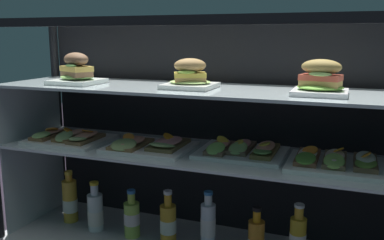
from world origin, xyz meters
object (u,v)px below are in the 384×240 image
Objects in this scene: plated_roll_sandwich_left_of_center at (191,77)px; juice_bottle_near_post at (95,212)px; juice_bottle_back_right at (132,218)px; plated_roll_sandwich_near_left_corner at (77,72)px; open_sandwich_tray_far_right at (69,137)px; juice_bottle_tucked_behind at (208,225)px; juice_bottle_front_left_end at (298,239)px; plated_roll_sandwich_near_right_corner at (321,81)px; open_sandwich_tray_right_of_center at (149,145)px; open_sandwich_tray_mid_right at (242,150)px; juice_bottle_front_fourth at (169,222)px; juice_bottle_back_center at (70,201)px; open_sandwich_tray_near_left_corner at (336,161)px; juice_bottle_front_middle at (256,238)px.

juice_bottle_near_post is (-0.44, 0.01, -0.59)m from plated_roll_sandwich_left_of_center.
plated_roll_sandwich_near_left_corner is at bearing -168.45° from juice_bottle_back_right.
open_sandwich_tray_far_right reaches higher than juice_bottle_tucked_behind.
juice_bottle_front_left_end is at bearing 0.65° from juice_bottle_tucked_behind.
plated_roll_sandwich_near_right_corner is 1.07m from juice_bottle_near_post.
open_sandwich_tray_right_of_center is at bearing -176.14° from plated_roll_sandwich_left_of_center.
open_sandwich_tray_mid_right is 1.45× the size of juice_bottle_front_fourth.
juice_bottle_back_center is at bearing 177.76° from juice_bottle_front_fourth.
open_sandwich_tray_far_right is at bearing -177.70° from plated_roll_sandwich_left_of_center.
juice_bottle_back_right is 0.93× the size of juice_bottle_front_fourth.
open_sandwich_tray_mid_right is (-0.27, 0.06, -0.27)m from plated_roll_sandwich_near_right_corner.
plated_roll_sandwich_near_left_corner is 1.00× the size of plated_roll_sandwich_left_of_center.
open_sandwich_tray_near_left_corner reaches higher than juice_bottle_front_fourth.
plated_roll_sandwich_left_of_center is 0.70m from juice_bottle_front_left_end.
plated_roll_sandwich_left_of_center is 0.58m from juice_bottle_tucked_behind.
juice_bottle_front_fourth is at bearing -176.72° from open_sandwich_tray_mid_right.
open_sandwich_tray_right_of_center reaches higher than juice_bottle_back_center.
juice_bottle_front_fourth is at bearing 179.86° from juice_bottle_tucked_behind.
plated_roll_sandwich_near_left_corner is at bearing -171.59° from juice_bottle_front_fourth.
plated_roll_sandwich_near_left_corner is 0.94m from juice_bottle_front_middle.
juice_bottle_front_middle is at bearing 178.93° from juice_bottle_front_left_end.
juice_bottle_front_left_end is (0.67, 0.02, 0.02)m from juice_bottle_back_right.
juice_bottle_front_middle is 0.15m from juice_bottle_front_left_end.
open_sandwich_tray_far_right reaches higher than juice_bottle_front_left_end.
juice_bottle_front_left_end is at bearing 0.39° from juice_bottle_front_fourth.
juice_bottle_back_center is 1.16× the size of juice_bottle_back_right.
juice_bottle_front_middle is (0.42, 0.04, -0.33)m from open_sandwich_tray_right_of_center.
juice_bottle_back_center is 0.85m from juice_bottle_front_middle.
plated_roll_sandwich_near_left_corner is 0.75× the size of juice_bottle_tucked_behind.
juice_bottle_back_right is at bearing -177.95° from juice_bottle_tucked_behind.
plated_roll_sandwich_left_of_center is at bearing 2.30° from open_sandwich_tray_far_right.
plated_roll_sandwich_near_right_corner is 0.81m from juice_bottle_front_fourth.
open_sandwich_tray_mid_right reaches higher than juice_bottle_near_post.
open_sandwich_tray_mid_right is (0.35, 0.05, 0.00)m from open_sandwich_tray_right_of_center.
plated_roll_sandwich_near_left_corner is 0.56× the size of open_sandwich_tray_mid_right.
juice_bottle_back_center is at bearing 172.64° from open_sandwich_tray_right_of_center.
juice_bottle_front_left_end is (0.34, 0.00, -0.00)m from juice_bottle_tucked_behind.
open_sandwich_tray_right_of_center reaches higher than juice_bottle_back_right.
open_sandwich_tray_mid_right is 1.00× the size of open_sandwich_tray_near_left_corner.
open_sandwich_tray_near_left_corner is 0.55m from juice_bottle_tucked_behind.
open_sandwich_tray_mid_right is 0.56m from juice_bottle_back_right.
plated_roll_sandwich_near_left_corner is 0.79m from juice_bottle_tucked_behind.
open_sandwich_tray_far_right is at bearing -174.96° from open_sandwich_tray_mid_right.
plated_roll_sandwich_left_of_center is at bearing 3.50° from plated_roll_sandwich_near_left_corner.
juice_bottle_front_fourth is at bearing 6.25° from open_sandwich_tray_far_right.
open_sandwich_tray_near_left_corner is 1.47× the size of juice_bottle_near_post.
plated_roll_sandwich_near_left_corner is 0.56× the size of open_sandwich_tray_far_right.
plated_roll_sandwich_left_of_center reaches higher than open_sandwich_tray_right_of_center.
plated_roll_sandwich_left_of_center is at bearing -4.23° from juice_bottle_back_center.
open_sandwich_tray_mid_right is at bearing 170.76° from juice_bottle_front_middle.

